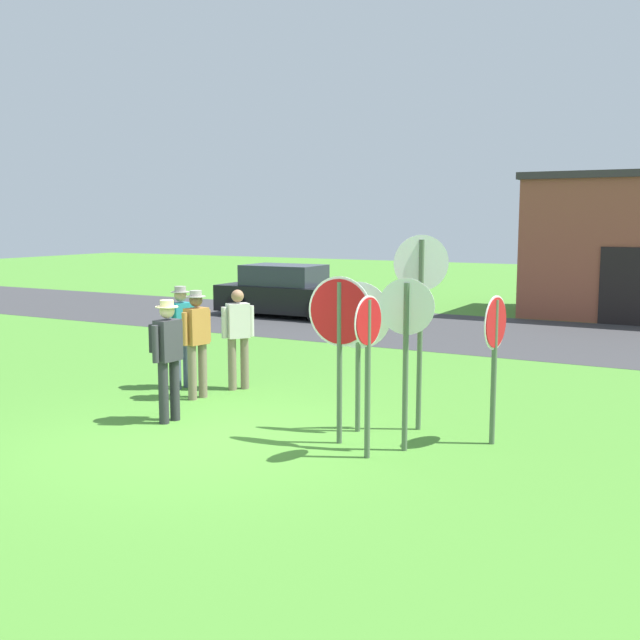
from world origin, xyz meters
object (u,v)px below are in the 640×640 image
stop_sign_rear_left (495,345)px  stop_sign_low_front (340,329)px  parked_car_on_street (290,293)px  stop_sign_leaning_right (406,335)px  person_in_blue (181,331)px  stop_sign_leaning_left (358,330)px  person_with_sunhat (197,338)px  person_near_signs (167,352)px  stop_sign_rear_right (368,351)px  stop_sign_far_back (421,298)px  person_in_teal (238,334)px

stop_sign_rear_left → stop_sign_low_front: stop_sign_low_front is taller
parked_car_on_street → stop_sign_leaning_right: size_ratio=2.01×
parked_car_on_street → person_in_blue: 9.68m
stop_sign_leaning_left → person_with_sunhat: stop_sign_leaning_left is taller
person_near_signs → stop_sign_rear_right: bearing=-2.6°
stop_sign_far_back → stop_sign_rear_left: stop_sign_far_back is taller
stop_sign_leaning_right → person_near_signs: size_ratio=1.24×
person_near_signs → stop_sign_far_back: bearing=21.8°
stop_sign_far_back → person_with_sunhat: 3.86m
stop_sign_far_back → person_in_blue: (-4.47, 0.49, -0.82)m
stop_sign_low_front → person_with_sunhat: stop_sign_low_front is taller
stop_sign_far_back → person_with_sunhat: size_ratio=1.53×
stop_sign_rear_right → stop_sign_rear_left: (1.16, 1.29, -0.02)m
person_in_teal → parked_car_on_street: bearing=115.8°
person_in_blue → stop_sign_leaning_right: bearing=-17.3°
person_in_blue → person_near_signs: bearing=-56.3°
stop_sign_rear_right → stop_sign_rear_left: size_ratio=1.03×
stop_sign_leaning_left → person_in_teal: bearing=155.1°
stop_sign_rear_right → person_with_sunhat: stop_sign_rear_right is taller
person_in_teal → stop_sign_rear_left: bearing=-12.6°
person_near_signs → stop_sign_leaning_right: bearing=5.7°
person_in_blue → person_with_sunhat: (0.70, -0.48, 0.00)m
parked_car_on_street → person_near_signs: bearing=-67.5°
person_in_teal → person_in_blue: person_in_blue is taller
stop_sign_leaning_left → stop_sign_low_front: 0.62m
parked_car_on_street → stop_sign_low_front: stop_sign_low_front is taller
stop_sign_rear_right → stop_sign_low_front: size_ratio=0.92×
stop_sign_leaning_left → person_in_teal: (-2.88, 1.34, -0.44)m
stop_sign_rear_left → parked_car_on_street: bearing=132.2°
stop_sign_far_back → person_in_blue: size_ratio=1.53×
person_in_blue → stop_sign_far_back: bearing=-6.2°
parked_car_on_street → person_in_teal: person_in_teal is taller
stop_sign_low_front → person_in_blue: (-3.80, 1.57, -0.49)m
stop_sign_leaning_right → person_in_blue: size_ratio=1.24×
stop_sign_rear_right → person_in_blue: stop_sign_rear_right is taller
stop_sign_leaning_right → stop_sign_rear_right: stop_sign_leaning_right is taller
stop_sign_rear_left → person_in_teal: size_ratio=1.13×
stop_sign_leaning_right → parked_car_on_street: bearing=127.1°
parked_car_on_street → person_in_teal: bearing=-64.2°
stop_sign_leaning_left → person_near_signs: (-2.57, -0.84, -0.38)m
person_with_sunhat → parked_car_on_street: bearing=112.7°
stop_sign_far_back → stop_sign_low_front: bearing=-121.6°
stop_sign_rear_right → stop_sign_rear_left: stop_sign_rear_right is taller
parked_car_on_street → stop_sign_rear_right: stop_sign_rear_right is taller
stop_sign_leaning_right → stop_sign_far_back: size_ratio=0.81×
stop_sign_rear_right → person_in_teal: (-3.48, 2.33, -0.36)m
parked_car_on_street → person_in_blue: bearing=-70.0°
person_in_teal → person_near_signs: person_near_signs is taller
person_in_blue → person_with_sunhat: same height
stop_sign_leaning_right → stop_sign_leaning_left: (-0.88, 0.49, -0.06)m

